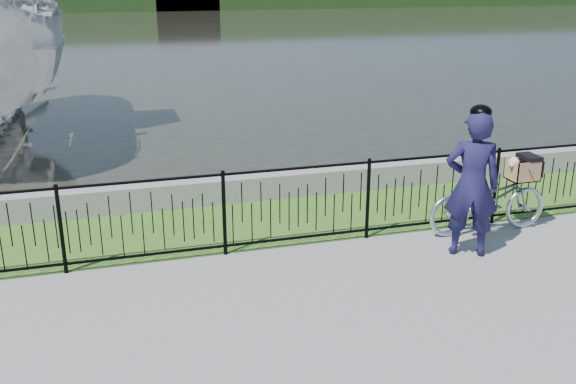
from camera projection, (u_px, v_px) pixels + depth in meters
name	position (u px, v px, depth m)	size (l,w,h in m)	color
ground	(339.00, 300.00, 7.26)	(120.00, 120.00, 0.00)	gray
grass_strip	(279.00, 219.00, 9.62)	(60.00, 2.00, 0.01)	#3F6B21
water	(141.00, 36.00, 37.25)	(120.00, 120.00, 0.00)	#28281F
quay_wall	(263.00, 187.00, 10.47)	(60.00, 0.30, 0.40)	gray
fence	(298.00, 206.00, 8.53)	(14.00, 0.06, 1.15)	black
bicycle_rig	(489.00, 199.00, 9.04)	(1.82, 0.63, 1.11)	#ACB2B8
cyclist	(472.00, 183.00, 8.17)	(0.82, 0.70, 1.98)	#18153C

